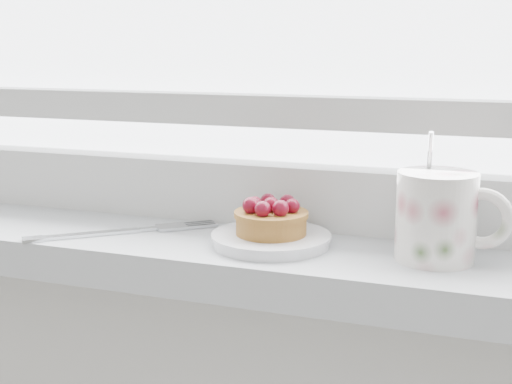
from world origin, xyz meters
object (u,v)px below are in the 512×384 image
at_px(raspberry_tart, 271,218).
at_px(fork, 122,231).
at_px(floral_mug, 439,215).
at_px(saucer, 271,239).

xyz_separation_m(raspberry_tart, fork, (-0.17, -0.01, -0.03)).
bearing_deg(fork, floral_mug, 2.99).
bearing_deg(floral_mug, fork, -177.01).
bearing_deg(fork, raspberry_tart, 3.96).
bearing_deg(saucer, fork, -175.98).
bearing_deg(floral_mug, raspberry_tart, -177.98).
xyz_separation_m(floral_mug, fork, (-0.34, -0.02, -0.04)).
distance_m(floral_mug, fork, 0.34).
xyz_separation_m(saucer, floral_mug, (0.17, 0.01, 0.04)).
distance_m(saucer, raspberry_tart, 0.02).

